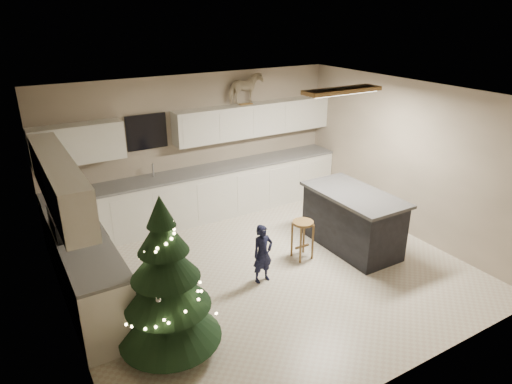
% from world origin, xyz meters
% --- Properties ---
extents(ground_plane, '(5.50, 5.50, 0.00)m').
position_xyz_m(ground_plane, '(0.00, 0.00, 0.00)').
color(ground_plane, beige).
extents(room_shell, '(5.52, 5.02, 2.61)m').
position_xyz_m(room_shell, '(0.02, 0.00, 1.75)').
color(room_shell, tan).
rests_on(room_shell, ground_plane).
extents(cabinetry, '(5.50, 3.20, 2.00)m').
position_xyz_m(cabinetry, '(-0.91, 1.65, 0.76)').
color(cabinetry, beige).
rests_on(cabinetry, ground_plane).
extents(island, '(0.90, 1.70, 0.95)m').
position_xyz_m(island, '(1.57, -0.06, 0.48)').
color(island, black).
rests_on(island, ground_plane).
extents(bar_stool, '(0.33, 0.33, 0.62)m').
position_xyz_m(bar_stool, '(0.67, 0.06, 0.47)').
color(bar_stool, olive).
rests_on(bar_stool, ground_plane).
extents(christmas_tree, '(1.20, 1.16, 1.92)m').
position_xyz_m(christmas_tree, '(-1.85, -0.86, 0.79)').
color(christmas_tree, '#3F2816').
rests_on(christmas_tree, ground_plane).
extents(toddler, '(0.33, 0.22, 0.87)m').
position_xyz_m(toddler, '(-0.21, -0.18, 0.44)').
color(toddler, black).
rests_on(toddler, ground_plane).
extents(rocking_horse, '(0.68, 0.38, 0.57)m').
position_xyz_m(rocking_horse, '(0.95, 2.33, 2.29)').
color(rocking_horse, olive).
rests_on(rocking_horse, cabinetry).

